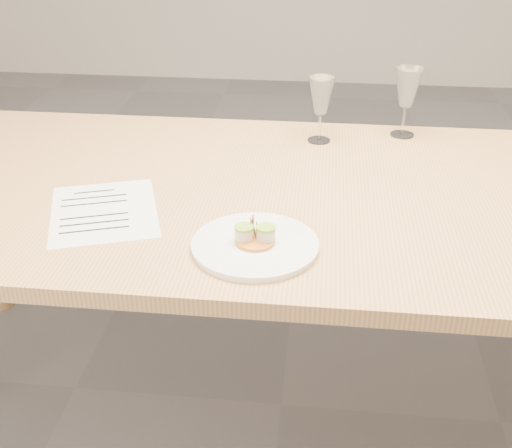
# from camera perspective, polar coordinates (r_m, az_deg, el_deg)

# --- Properties ---
(ground) EXTENTS (7.00, 7.00, 0.00)m
(ground) POSITION_cam_1_polar(r_m,az_deg,el_deg) (2.09, 2.25, -15.73)
(ground) COLOR slate
(ground) RESTS_ON ground
(dining_table) EXTENTS (2.40, 1.00, 0.75)m
(dining_table) POSITION_cam_1_polar(r_m,az_deg,el_deg) (1.68, 2.69, 1.07)
(dining_table) COLOR tan
(dining_table) RESTS_ON ground
(dinner_plate) EXTENTS (0.28, 0.28, 0.07)m
(dinner_plate) POSITION_cam_1_polar(r_m,az_deg,el_deg) (1.38, -0.08, -1.80)
(dinner_plate) COLOR white
(dinner_plate) RESTS_ON dining_table
(recipe_sheet) EXTENTS (0.33, 0.38, 0.00)m
(recipe_sheet) POSITION_cam_1_polar(r_m,az_deg,el_deg) (1.58, -13.38, 1.12)
(recipe_sheet) COLOR white
(recipe_sheet) RESTS_ON dining_table
(wine_glass_0) EXTENTS (0.08, 0.08, 0.19)m
(wine_glass_0) POSITION_cam_1_polar(r_m,az_deg,el_deg) (1.91, 5.80, 11.15)
(wine_glass_0) COLOR white
(wine_glass_0) RESTS_ON dining_table
(wine_glass_1) EXTENTS (0.08, 0.08, 0.21)m
(wine_glass_1) POSITION_cam_1_polar(r_m,az_deg,el_deg) (2.00, 13.31, 11.62)
(wine_glass_1) COLOR white
(wine_glass_1) RESTS_ON dining_table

